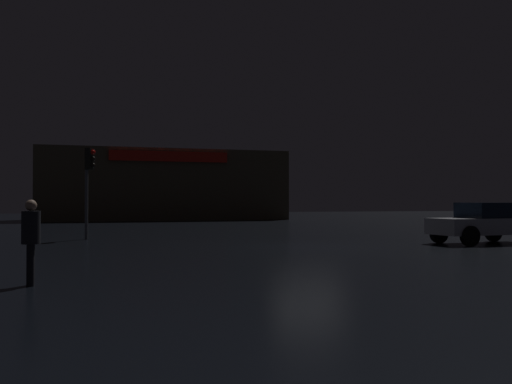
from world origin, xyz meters
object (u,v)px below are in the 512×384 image
object	(u,v)px
pedestrian	(31,236)
store_building	(163,185)
traffic_signal_opposite	(89,173)
car_near	(483,223)

from	to	relation	value
pedestrian	store_building	bearing A→B (deg)	79.10
traffic_signal_opposite	pedestrian	xyz separation A→B (m)	(-1.05, -12.90, -1.83)
store_building	traffic_signal_opposite	xyz separation A→B (m)	(-6.22, -24.82, -0.19)
store_building	pedestrian	xyz separation A→B (m)	(-7.26, -37.72, -2.02)
store_building	pedestrian	size ratio (longest dim) A/B	12.78
store_building	traffic_signal_opposite	size ratio (longest dim) A/B	5.43
car_near	traffic_signal_opposite	bearing A→B (deg)	154.89
traffic_signal_opposite	pedestrian	world-z (taller)	traffic_signal_opposite
traffic_signal_opposite	store_building	bearing A→B (deg)	75.94
traffic_signal_opposite	pedestrian	distance (m)	13.07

